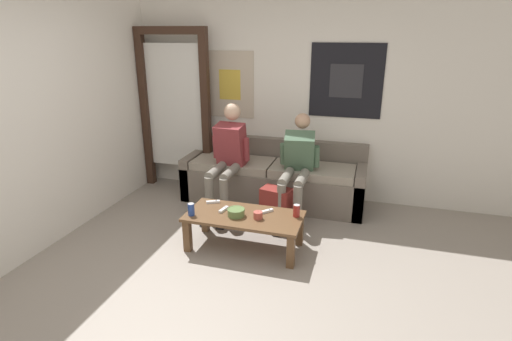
# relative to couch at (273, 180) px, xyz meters

# --- Properties ---
(ground_plane) EXTENTS (18.00, 18.00, 0.00)m
(ground_plane) POSITION_rel_couch_xyz_m (0.01, -2.06, -0.29)
(ground_plane) COLOR gray
(wall_back) EXTENTS (10.00, 0.07, 2.55)m
(wall_back) POSITION_rel_couch_xyz_m (0.01, 0.36, 0.99)
(wall_back) COLOR white
(wall_back) RESTS_ON ground_plane
(door_frame) EXTENTS (1.00, 0.10, 2.15)m
(door_frame) POSITION_rel_couch_xyz_m (-1.41, 0.14, 0.91)
(door_frame) COLOR #382319
(door_frame) RESTS_ON ground_plane
(couch) EXTENTS (2.29, 0.71, 0.77)m
(couch) POSITION_rel_couch_xyz_m (0.00, 0.00, 0.00)
(couch) COLOR #70665B
(couch) RESTS_ON ground_plane
(coffee_table) EXTENTS (1.16, 0.55, 0.37)m
(coffee_table) POSITION_rel_couch_xyz_m (0.01, -1.24, 0.01)
(coffee_table) COLOR brown
(coffee_table) RESTS_ON ground_plane
(person_seated_adult) EXTENTS (0.47, 0.87, 1.28)m
(person_seated_adult) POSITION_rel_couch_xyz_m (-0.47, -0.38, 0.41)
(person_seated_adult) COLOR gray
(person_seated_adult) RESTS_ON ground_plane
(person_seated_teen) EXTENTS (0.47, 0.92, 1.19)m
(person_seated_teen) POSITION_rel_couch_xyz_m (0.37, -0.36, 0.37)
(person_seated_teen) COLOR gray
(person_seated_teen) RESTS_ON ground_plane
(backpack) EXTENTS (0.37, 0.29, 0.45)m
(backpack) POSITION_rel_couch_xyz_m (0.20, -0.68, -0.08)
(backpack) COLOR maroon
(backpack) RESTS_ON ground_plane
(ceramic_bowl) EXTENTS (0.18, 0.18, 0.08)m
(ceramic_bowl) POSITION_rel_couch_xyz_m (-0.06, -1.28, 0.12)
(ceramic_bowl) COLOR #607F47
(ceramic_bowl) RESTS_ON coffee_table
(pillar_candle) EXTENTS (0.09, 0.09, 0.08)m
(pillar_candle) POSITION_rel_couch_xyz_m (0.17, -1.28, 0.11)
(pillar_candle) COLOR #B24C42
(pillar_candle) RESTS_ON coffee_table
(drink_can_blue) EXTENTS (0.07, 0.07, 0.12)m
(drink_can_blue) POSITION_rel_couch_xyz_m (-0.49, -1.39, 0.14)
(drink_can_blue) COLOR #28479E
(drink_can_blue) RESTS_ON coffee_table
(drink_can_red) EXTENTS (0.07, 0.07, 0.12)m
(drink_can_red) POSITION_rel_couch_xyz_m (0.52, -1.13, 0.14)
(drink_can_red) COLOR maroon
(drink_can_red) RESTS_ON coffee_table
(game_controller_near_left) EXTENTS (0.14, 0.10, 0.03)m
(game_controller_near_left) POSITION_rel_couch_xyz_m (-0.39, -1.06, 0.09)
(game_controller_near_left) COLOR white
(game_controller_near_left) RESTS_ON coffee_table
(game_controller_near_right) EXTENTS (0.12, 0.13, 0.03)m
(game_controller_near_right) POSITION_rel_couch_xyz_m (0.21, -1.12, 0.09)
(game_controller_near_right) COLOR white
(game_controller_near_right) RESTS_ON coffee_table
(game_controller_far_center) EXTENTS (0.06, 0.15, 0.03)m
(game_controller_far_center) POSITION_rel_couch_xyz_m (-0.22, -1.20, 0.09)
(game_controller_far_center) COLOR white
(game_controller_far_center) RESTS_ON coffee_table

